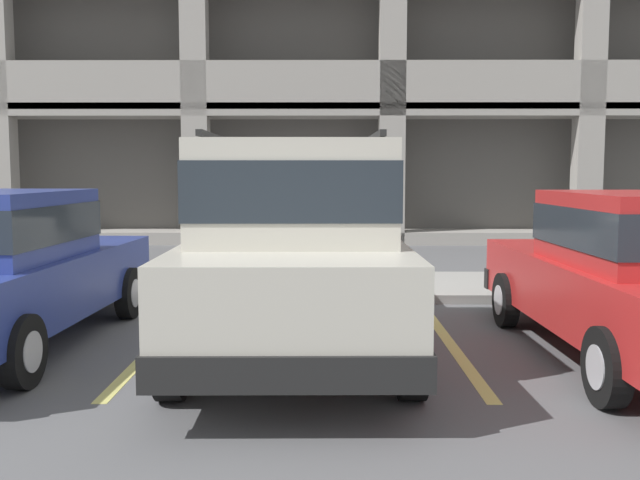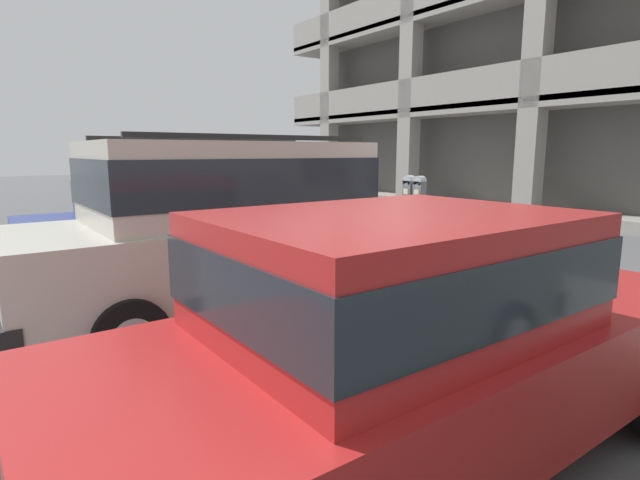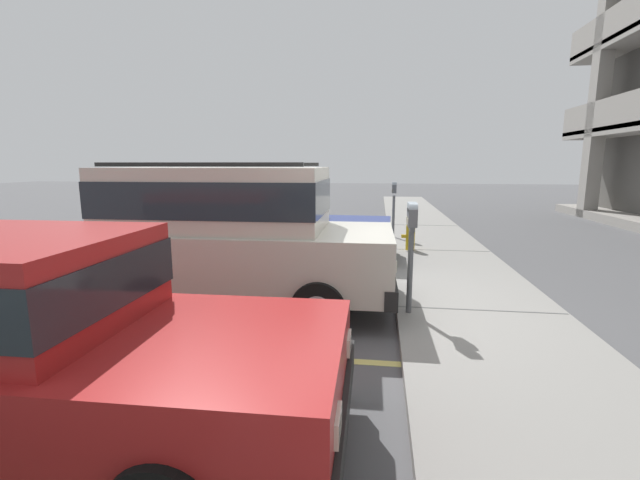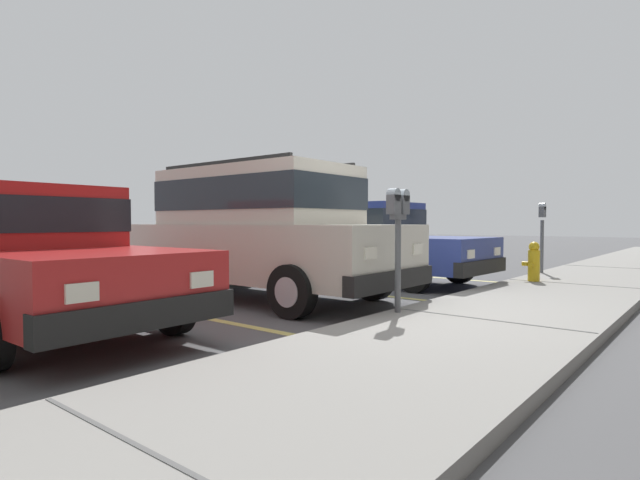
% 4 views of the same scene
% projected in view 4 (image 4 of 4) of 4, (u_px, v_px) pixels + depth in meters
% --- Properties ---
extents(ground_plane, '(80.00, 80.00, 0.10)m').
position_uv_depth(ground_plane, '(382.00, 320.00, 6.17)').
color(ground_plane, '#565659').
extents(sidewalk, '(40.00, 2.20, 0.12)m').
position_uv_depth(sidewalk, '(485.00, 325.00, 5.34)').
color(sidewalk, gray).
rests_on(sidewalk, ground_plane).
extents(parking_stall_lines, '(11.88, 4.80, 0.01)m').
position_uv_depth(parking_stall_lines, '(215.00, 320.00, 5.91)').
color(parking_stall_lines, '#DBD16B').
rests_on(parking_stall_lines, ground_plane).
extents(silver_suv, '(2.07, 4.80, 2.03)m').
position_uv_depth(silver_suv, '(259.00, 227.00, 7.59)').
color(silver_suv, beige).
rests_on(silver_suv, ground_plane).
extents(red_sedan, '(1.95, 4.54, 1.54)m').
position_uv_depth(red_sedan, '(370.00, 240.00, 9.79)').
color(red_sedan, navy).
rests_on(red_sedan, ground_plane).
extents(dark_hatchback, '(1.89, 4.51, 1.54)m').
position_uv_depth(dark_hatchback, '(26.00, 254.00, 5.39)').
color(dark_hatchback, red).
rests_on(dark_hatchback, ground_plane).
extents(parking_meter_near, '(0.35, 0.12, 1.43)m').
position_uv_depth(parking_meter_near, '(398.00, 220.00, 5.74)').
color(parking_meter_near, '#595B60').
rests_on(parking_meter_near, sidewalk).
extents(parking_meter_far, '(0.15, 0.12, 1.44)m').
position_uv_depth(parking_meter_far, '(542.00, 227.00, 10.31)').
color(parking_meter_far, '#595B60').
rests_on(parking_meter_far, sidewalk).
extents(fire_hydrant, '(0.30, 0.30, 0.70)m').
position_uv_depth(fire_hydrant, '(534.00, 262.00, 8.82)').
color(fire_hydrant, gold).
rests_on(fire_hydrant, sidewalk).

